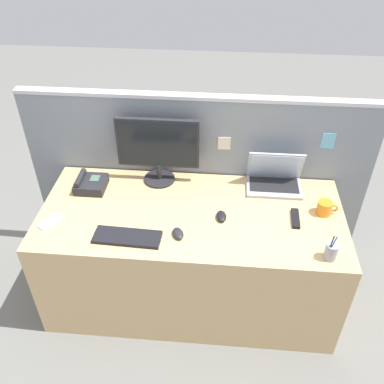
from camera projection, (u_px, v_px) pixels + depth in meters
ground_plane at (191, 292)px, 3.05m from camera, size 10.00×10.00×0.00m
desk at (191, 255)px, 2.82m from camera, size 1.87×0.83×0.75m
cubicle_divider at (197, 181)px, 3.00m from camera, size 2.34×0.08×1.32m
desktop_monitor at (158, 147)px, 2.71m from camera, size 0.53×0.21×0.45m
laptop at (274, 177)px, 2.77m from camera, size 0.36×0.24×0.25m
desk_phone at (90, 184)px, 2.76m from camera, size 0.19×0.19×0.10m
keyboard_main at (127, 237)px, 2.40m from camera, size 0.39×0.15×0.02m
computer_mouse_right_hand at (178, 233)px, 2.42m from camera, size 0.09×0.12×0.03m
computer_mouse_left_hand at (221, 216)px, 2.54m from camera, size 0.07×0.11×0.03m
pen_cup at (331, 251)px, 2.26m from camera, size 0.07×0.07×0.19m
cell_phone_white_slab at (50, 222)px, 2.52m from camera, size 0.14×0.16×0.01m
tv_remote at (295, 218)px, 2.53m from camera, size 0.05×0.17×0.02m
coffee_mug at (325, 208)px, 2.56m from camera, size 0.13×0.09×0.09m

